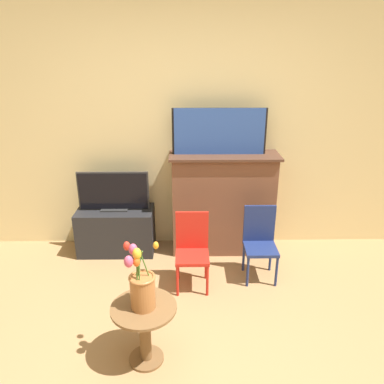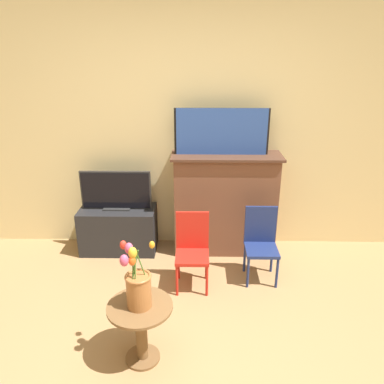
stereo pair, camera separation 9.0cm
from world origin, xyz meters
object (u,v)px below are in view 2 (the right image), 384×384
(chair_blue, at_px, (261,240))
(painting, at_px, (222,132))
(vase_tulips, at_px, (138,285))
(tv_monitor, at_px, (116,191))
(chair_red, at_px, (192,247))

(chair_blue, bearing_deg, painting, 124.93)
(chair_blue, distance_m, vase_tulips, 1.46)
(tv_monitor, xyz_separation_m, chair_blue, (1.44, -0.48, -0.30))
(vase_tulips, bearing_deg, tv_monitor, 106.60)
(chair_red, bearing_deg, chair_blue, 11.78)
(chair_red, bearing_deg, painting, 67.20)
(painting, height_order, tv_monitor, painting)
(painting, distance_m, chair_blue, 1.11)
(painting, distance_m, tv_monitor, 1.24)
(tv_monitor, height_order, chair_red, tv_monitor)
(painting, height_order, chair_red, painting)
(tv_monitor, bearing_deg, chair_red, -37.67)
(tv_monitor, bearing_deg, painting, 1.90)
(painting, xyz_separation_m, tv_monitor, (-1.07, -0.04, -0.62))
(chair_red, height_order, chair_blue, same)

